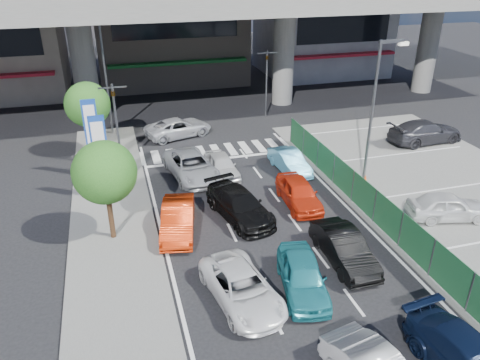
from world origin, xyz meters
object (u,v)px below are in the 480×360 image
object	(u,v)px
signboard_near	(100,146)
traffic_light_right	(267,67)
street_lamp_right	(376,102)
street_lamp_left	(107,68)
taxi_orange_right	(299,193)
crossing_wagon_silver	(179,128)
hatch_black_mid_right	(344,248)
wagon_silver_front_left	(191,166)
parked_sedan_dgrey	(425,132)
tree_near	(105,173)
sedan_white_mid_left	(242,288)
taxi_teal_mid	(303,276)
tree_far	(87,105)
taxi_orange_left	(178,219)
sedan_black_mid	(240,205)
sedan_white_front_mid	(222,165)
traffic_light_left	(114,106)
traffic_cone	(365,180)
kei_truck_front_right	(290,162)
signboard_far	(91,128)
parked_sedan_white	(448,206)

from	to	relation	value
signboard_near	traffic_light_right	bearing A→B (deg)	40.91
street_lamp_right	street_lamp_left	world-z (taller)	same
taxi_orange_right	crossing_wagon_silver	xyz separation A→B (m)	(-4.43, 11.63, -0.03)
hatch_black_mid_right	wagon_silver_front_left	bearing A→B (deg)	115.01
taxi_orange_right	parked_sedan_dgrey	bearing A→B (deg)	28.97
tree_near	sedan_white_mid_left	world-z (taller)	tree_near
crossing_wagon_silver	taxi_teal_mid	bearing A→B (deg)	170.06
tree_far	crossing_wagon_silver	size ratio (longest dim) A/B	1.01
taxi_orange_left	sedan_black_mid	world-z (taller)	same
hatch_black_mid_right	crossing_wagon_silver	xyz separation A→B (m)	(-4.34, 16.86, -0.03)
taxi_teal_mid	parked_sedan_dgrey	bearing A→B (deg)	51.84
signboard_near	taxi_teal_mid	xyz separation A→B (m)	(7.17, -9.77, -2.37)
sedan_black_mid	taxi_orange_right	bearing A→B (deg)	-6.16
sedan_white_front_mid	parked_sedan_dgrey	size ratio (longest dim) A/B	0.70
tree_far	taxi_orange_right	distance (m)	14.45
signboard_near	tree_far	xyz separation A→B (m)	(-0.60, 6.51, 0.32)
street_lamp_right	parked_sedan_dgrey	size ratio (longest dim) A/B	1.52
hatch_black_mid_right	tree_near	bearing A→B (deg)	154.23
street_lamp_right	taxi_teal_mid	world-z (taller)	street_lamp_right
traffic_light_right	taxi_orange_right	xyz separation A→B (m)	(-3.03, -14.30, -3.25)
traffic_light_left	street_lamp_right	xyz separation A→B (m)	(13.37, -6.00, 0.83)
street_lamp_left	traffic_cone	distance (m)	18.63
hatch_black_mid_right	sedan_white_front_mid	xyz separation A→B (m)	(-2.93, 9.76, -0.06)
traffic_light_right	parked_sedan_dgrey	distance (m)	12.57
tree_far	taxi_orange_right	world-z (taller)	tree_far
traffic_light_right	kei_truck_front_right	world-z (taller)	traffic_light_right
street_lamp_right	street_lamp_left	bearing A→B (deg)	138.37
signboard_far	signboard_near	bearing A→B (deg)	-82.41
wagon_silver_front_left	traffic_cone	size ratio (longest dim) A/B	7.42
parked_sedan_white	sedan_white_front_mid	bearing A→B (deg)	63.04
taxi_orange_right	kei_truck_front_right	size ratio (longest dim) A/B	1.06
sedan_white_mid_left	sedan_black_mid	world-z (taller)	sedan_black_mid
sedan_white_mid_left	parked_sedan_white	xyz separation A→B (m)	(11.42, 3.02, 0.11)
kei_truck_front_right	sedan_white_front_mid	bearing A→B (deg)	167.44
taxi_orange_right	taxi_teal_mid	bearing A→B (deg)	-108.23
traffic_cone	taxi_orange_right	bearing A→B (deg)	-168.69
sedan_black_mid	sedan_white_front_mid	xyz separation A→B (m)	(0.31, 4.97, -0.06)
signboard_near	crossing_wagon_silver	xyz separation A→B (m)	(5.24, 8.34, -2.41)
parked_sedan_white	parked_sedan_dgrey	xyz separation A→B (m)	(5.21, 9.15, 0.10)
traffic_light_left	crossing_wagon_silver	size ratio (longest dim) A/B	1.10
street_lamp_left	parked_sedan_dgrey	bearing A→B (deg)	-20.29
tree_far	wagon_silver_front_left	world-z (taller)	tree_far
signboard_near	wagon_silver_front_left	bearing A→B (deg)	17.22
street_lamp_right	parked_sedan_white	xyz separation A→B (m)	(1.77, -4.72, -4.04)
signboard_near	taxi_teal_mid	distance (m)	12.35
traffic_light_right	signboard_near	xyz separation A→B (m)	(-12.70, -11.01, -0.87)
sedan_white_mid_left	tree_near	bearing A→B (deg)	119.14
wagon_silver_front_left	parked_sedan_white	world-z (taller)	parked_sedan_white
signboard_near	taxi_orange_right	world-z (taller)	signboard_near
signboard_near	kei_truck_front_right	size ratio (longest dim) A/B	1.24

